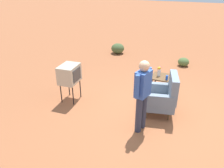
# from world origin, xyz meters

# --- Properties ---
(ground_plane) EXTENTS (60.00, 60.00, 0.00)m
(ground_plane) POSITION_xyz_m (0.00, 0.00, 0.00)
(ground_plane) COLOR #A05B38
(armchair) EXTENTS (0.92, 0.94, 1.06)m
(armchair) POSITION_xyz_m (-0.13, 0.08, 0.50)
(armchair) COLOR brown
(armchair) RESTS_ON ground
(side_table) EXTENTS (0.56, 0.56, 0.63)m
(side_table) POSITION_xyz_m (-0.98, -0.12, 0.54)
(side_table) COLOR black
(side_table) RESTS_ON ground
(tv_on_stand) EXTENTS (0.64, 0.50, 1.03)m
(tv_on_stand) POSITION_xyz_m (0.20, -2.37, 0.78)
(tv_on_stand) COLOR black
(tv_on_stand) RESTS_ON ground
(person_standing) EXTENTS (0.56, 0.30, 1.64)m
(person_standing) POSITION_xyz_m (0.70, -0.22, 0.94)
(person_standing) COLOR #2D3347
(person_standing) RESTS_ON ground
(soda_can_red) EXTENTS (0.07, 0.07, 0.12)m
(soda_can_red) POSITION_xyz_m (-1.21, -0.28, 0.69)
(soda_can_red) COLOR red
(soda_can_red) RESTS_ON side_table
(soda_can_blue) EXTENTS (0.07, 0.07, 0.12)m
(soda_can_blue) POSITION_xyz_m (-0.81, 0.03, 0.69)
(soda_can_blue) COLOR blue
(soda_can_blue) RESTS_ON side_table
(flower_vase) EXTENTS (0.15, 0.10, 0.27)m
(flower_vase) POSITION_xyz_m (-0.99, -0.23, 0.78)
(flower_vase) COLOR silver
(flower_vase) RESTS_ON side_table
(shrub_far) EXTENTS (0.42, 0.42, 0.32)m
(shrub_far) POSITION_xyz_m (-3.75, 0.17, 0.16)
(shrub_far) COLOR #516B38
(shrub_far) RESTS_ON ground
(shrub_lone) EXTENTS (0.58, 0.58, 0.45)m
(shrub_lone) POSITION_xyz_m (-4.18, -2.76, 0.22)
(shrub_lone) COLOR #475B33
(shrub_lone) RESTS_ON ground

